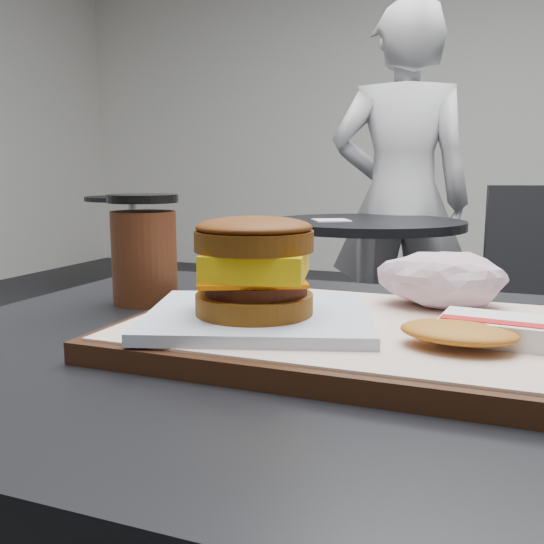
{
  "coord_description": "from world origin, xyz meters",
  "views": [
    {
      "loc": [
        0.13,
        -0.5,
        0.92
      ],
      "look_at": [
        -0.06,
        -0.03,
        0.83
      ],
      "focal_mm": 40.0,
      "sensor_mm": 36.0,
      "label": 1
    }
  ],
  "objects_px": {
    "customer_table": "(341,540)",
    "patron": "(401,202)",
    "breakfast_sandwich": "(256,279)",
    "crumpled_wrapper": "(441,279)",
    "neighbor_chair": "(506,300)",
    "serving_tray": "(347,332)",
    "hash_brown": "(483,331)",
    "coffee_cup": "(144,252)",
    "neighbor_table": "(365,275)"
  },
  "relations": [
    {
      "from": "serving_tray",
      "to": "breakfast_sandwich",
      "type": "height_order",
      "value": "breakfast_sandwich"
    },
    {
      "from": "crumpled_wrapper",
      "to": "patron",
      "type": "xyz_separation_m",
      "value": [
        -0.37,
        1.97,
        -0.02
      ]
    },
    {
      "from": "hash_brown",
      "to": "neighbor_table",
      "type": "distance_m",
      "value": 1.76
    },
    {
      "from": "crumpled_wrapper",
      "to": "patron",
      "type": "bearing_deg",
      "value": 100.6
    },
    {
      "from": "serving_tray",
      "to": "breakfast_sandwich",
      "type": "xyz_separation_m",
      "value": [
        -0.07,
        -0.04,
        0.05
      ]
    },
    {
      "from": "neighbor_table",
      "to": "coffee_cup",
      "type": "bearing_deg",
      "value": -86.65
    },
    {
      "from": "neighbor_table",
      "to": "neighbor_chair",
      "type": "height_order",
      "value": "neighbor_chair"
    },
    {
      "from": "hash_brown",
      "to": "serving_tray",
      "type": "bearing_deg",
      "value": 163.52
    },
    {
      "from": "neighbor_chair",
      "to": "customer_table",
      "type": "bearing_deg",
      "value": -94.86
    },
    {
      "from": "breakfast_sandwich",
      "to": "coffee_cup",
      "type": "bearing_deg",
      "value": 148.0
    },
    {
      "from": "serving_tray",
      "to": "neighbor_chair",
      "type": "distance_m",
      "value": 1.58
    },
    {
      "from": "hash_brown",
      "to": "coffee_cup",
      "type": "distance_m",
      "value": 0.39
    },
    {
      "from": "customer_table",
      "to": "serving_tray",
      "type": "height_order",
      "value": "serving_tray"
    },
    {
      "from": "breakfast_sandwich",
      "to": "patron",
      "type": "relative_size",
      "value": 0.15
    },
    {
      "from": "hash_brown",
      "to": "patron",
      "type": "height_order",
      "value": "patron"
    },
    {
      "from": "customer_table",
      "to": "coffee_cup",
      "type": "xyz_separation_m",
      "value": [
        -0.26,
        0.09,
        0.24
      ]
    },
    {
      "from": "serving_tray",
      "to": "hash_brown",
      "type": "bearing_deg",
      "value": -16.48
    },
    {
      "from": "coffee_cup",
      "to": "customer_table",
      "type": "bearing_deg",
      "value": -18.27
    },
    {
      "from": "customer_table",
      "to": "hash_brown",
      "type": "xyz_separation_m",
      "value": [
        0.11,
        -0.03,
        0.22
      ]
    },
    {
      "from": "breakfast_sandwich",
      "to": "hash_brown",
      "type": "relative_size",
      "value": 1.92
    },
    {
      "from": "customer_table",
      "to": "patron",
      "type": "height_order",
      "value": "patron"
    },
    {
      "from": "breakfast_sandwich",
      "to": "neighbor_chair",
      "type": "bearing_deg",
      "value": 82.71
    },
    {
      "from": "breakfast_sandwich",
      "to": "patron",
      "type": "xyz_separation_m",
      "value": [
        -0.23,
        2.1,
        -0.03
      ]
    },
    {
      "from": "serving_tray",
      "to": "neighbor_chair",
      "type": "bearing_deg",
      "value": 85.09
    },
    {
      "from": "breakfast_sandwich",
      "to": "patron",
      "type": "bearing_deg",
      "value": 96.21
    },
    {
      "from": "coffee_cup",
      "to": "patron",
      "type": "distance_m",
      "value": 1.98
    },
    {
      "from": "customer_table",
      "to": "coffee_cup",
      "type": "relative_size",
      "value": 6.44
    },
    {
      "from": "customer_table",
      "to": "crumpled_wrapper",
      "type": "bearing_deg",
      "value": 55.53
    },
    {
      "from": "crumpled_wrapper",
      "to": "neighbor_chair",
      "type": "xyz_separation_m",
      "value": [
        0.06,
        1.46,
        -0.31
      ]
    },
    {
      "from": "hash_brown",
      "to": "customer_table",
      "type": "bearing_deg",
      "value": 166.55
    },
    {
      "from": "serving_tray",
      "to": "hash_brown",
      "type": "distance_m",
      "value": 0.12
    },
    {
      "from": "neighbor_table",
      "to": "neighbor_chair",
      "type": "relative_size",
      "value": 0.85
    },
    {
      "from": "hash_brown",
      "to": "crumpled_wrapper",
      "type": "bearing_deg",
      "value": 109.23
    },
    {
      "from": "crumpled_wrapper",
      "to": "neighbor_table",
      "type": "relative_size",
      "value": 0.16
    },
    {
      "from": "customer_table",
      "to": "hash_brown",
      "type": "relative_size",
      "value": 6.58
    },
    {
      "from": "customer_table",
      "to": "breakfast_sandwich",
      "type": "height_order",
      "value": "breakfast_sandwich"
    },
    {
      "from": "neighbor_chair",
      "to": "serving_tray",
      "type": "bearing_deg",
      "value": -94.91
    },
    {
      "from": "serving_tray",
      "to": "patron",
      "type": "relative_size",
      "value": 0.24
    },
    {
      "from": "breakfast_sandwich",
      "to": "neighbor_table",
      "type": "height_order",
      "value": "breakfast_sandwich"
    },
    {
      "from": "patron",
      "to": "neighbor_table",
      "type": "bearing_deg",
      "value": 70.87
    },
    {
      "from": "customer_table",
      "to": "patron",
      "type": "bearing_deg",
      "value": 98.24
    },
    {
      "from": "neighbor_chair",
      "to": "patron",
      "type": "xyz_separation_m",
      "value": [
        -0.43,
        0.51,
        0.29
      ]
    },
    {
      "from": "customer_table",
      "to": "neighbor_table",
      "type": "relative_size",
      "value": 1.07
    },
    {
      "from": "neighbor_table",
      "to": "crumpled_wrapper",
      "type": "bearing_deg",
      "value": -74.89
    },
    {
      "from": "serving_tray",
      "to": "breakfast_sandwich",
      "type": "relative_size",
      "value": 1.63
    },
    {
      "from": "hash_brown",
      "to": "crumpled_wrapper",
      "type": "distance_m",
      "value": 0.14
    },
    {
      "from": "serving_tray",
      "to": "patron",
      "type": "distance_m",
      "value": 2.08
    },
    {
      "from": "serving_tray",
      "to": "patron",
      "type": "xyz_separation_m",
      "value": [
        -0.3,
        2.06,
        0.02
      ]
    },
    {
      "from": "customer_table",
      "to": "neighbor_chair",
      "type": "xyz_separation_m",
      "value": [
        0.13,
        1.56,
        -0.07
      ]
    },
    {
      "from": "hash_brown",
      "to": "crumpled_wrapper",
      "type": "relative_size",
      "value": 1.01
    }
  ]
}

